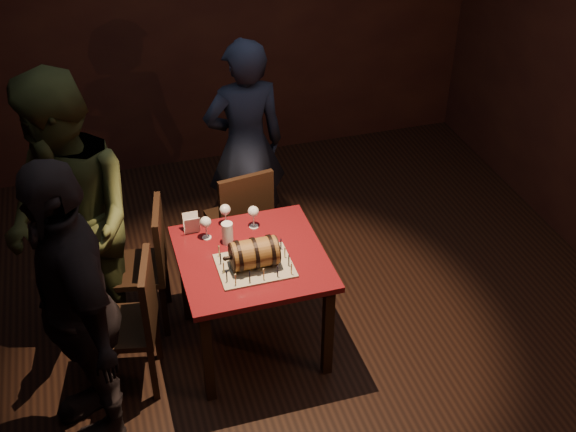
% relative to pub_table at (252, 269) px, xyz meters
% --- Properties ---
extents(room_shell, '(5.04, 5.04, 2.80)m').
position_rel_pub_table_xyz_m(room_shell, '(0.20, 0.02, 0.76)').
color(room_shell, black).
rests_on(room_shell, ground).
extents(pub_table, '(0.90, 0.90, 0.75)m').
position_rel_pub_table_xyz_m(pub_table, '(0.00, 0.00, 0.00)').
color(pub_table, '#4B0C12').
rests_on(pub_table, ground).
extents(cake_board, '(0.45, 0.35, 0.01)m').
position_rel_pub_table_xyz_m(cake_board, '(-0.01, -0.11, 0.12)').
color(cake_board, gray).
rests_on(cake_board, pub_table).
extents(barrel_cake, '(0.34, 0.20, 0.20)m').
position_rel_pub_table_xyz_m(barrel_cake, '(-0.01, -0.11, 0.21)').
color(barrel_cake, brown).
rests_on(barrel_cake, cake_board).
extents(birthday_candles, '(0.40, 0.30, 0.09)m').
position_rel_pub_table_xyz_m(birthday_candles, '(-0.01, -0.11, 0.16)').
color(birthday_candles, '#E6D689').
rests_on(birthday_candles, cake_board).
extents(wine_glass_left, '(0.07, 0.07, 0.16)m').
position_rel_pub_table_xyz_m(wine_glass_left, '(-0.23, 0.26, 0.23)').
color(wine_glass_left, silver).
rests_on(wine_glass_left, pub_table).
extents(wine_glass_mid, '(0.07, 0.07, 0.16)m').
position_rel_pub_table_xyz_m(wine_glass_mid, '(-0.08, 0.36, 0.23)').
color(wine_glass_mid, silver).
rests_on(wine_glass_mid, pub_table).
extents(wine_glass_right, '(0.07, 0.07, 0.16)m').
position_rel_pub_table_xyz_m(wine_glass_right, '(0.09, 0.29, 0.23)').
color(wine_glass_right, silver).
rests_on(wine_glass_right, pub_table).
extents(pint_of_ale, '(0.07, 0.07, 0.15)m').
position_rel_pub_table_xyz_m(pint_of_ale, '(-0.11, 0.17, 0.18)').
color(pint_of_ale, silver).
rests_on(pint_of_ale, pub_table).
extents(menu_card, '(0.10, 0.05, 0.13)m').
position_rel_pub_table_xyz_m(menu_card, '(-0.31, 0.34, 0.17)').
color(menu_card, white).
rests_on(menu_card, pub_table).
extents(chair_back, '(0.45, 0.45, 0.93)m').
position_rel_pub_table_xyz_m(chair_back, '(0.11, 0.73, -0.12)').
color(chair_back, black).
rests_on(chair_back, ground).
extents(chair_left_rear, '(0.47, 0.47, 0.93)m').
position_rel_pub_table_xyz_m(chair_left_rear, '(-0.61, 0.43, -0.12)').
color(chair_left_rear, black).
rests_on(chair_left_rear, ground).
extents(chair_left_front, '(0.47, 0.47, 0.93)m').
position_rel_pub_table_xyz_m(chair_left_front, '(-0.76, -0.10, -0.12)').
color(chair_left_front, black).
rests_on(chair_left_front, ground).
extents(person_back, '(0.63, 0.43, 1.69)m').
position_rel_pub_table_xyz_m(person_back, '(0.26, 1.17, 0.20)').
color(person_back, '#181D30').
rests_on(person_back, ground).
extents(person_left_rear, '(1.05, 1.15, 1.93)m').
position_rel_pub_table_xyz_m(person_left_rear, '(-1.03, 0.37, 0.32)').
color(person_left_rear, '#30371B').
rests_on(person_left_rear, ground).
extents(person_left_front, '(0.69, 1.15, 1.83)m').
position_rel_pub_table_xyz_m(person_left_front, '(-1.05, -0.36, 0.27)').
color(person_left_front, black).
rests_on(person_left_front, ground).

